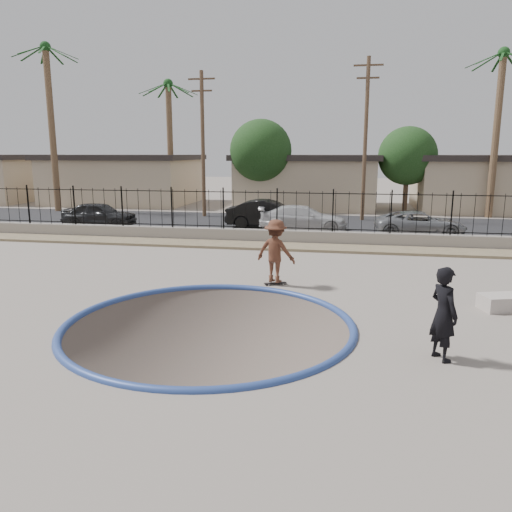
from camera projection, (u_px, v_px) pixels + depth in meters
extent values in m
cube|color=gray|center=(281.00, 259.00, 24.70)|extent=(120.00, 120.00, 2.20)
torus|color=navy|center=(209.00, 325.00, 11.96)|extent=(7.04, 7.04, 0.20)
cube|color=#948161|center=(273.00, 246.00, 21.77)|extent=(42.00, 1.60, 0.11)
cube|color=gray|center=(277.00, 237.00, 22.78)|extent=(42.00, 0.45, 0.60)
cube|color=black|center=(277.00, 228.00, 22.69)|extent=(40.00, 0.04, 0.03)
cube|color=black|center=(277.00, 193.00, 22.37)|extent=(40.00, 0.04, 0.04)
cube|color=black|center=(293.00, 223.00, 29.28)|extent=(90.00, 8.00, 0.04)
cube|color=tan|center=(124.00, 182.00, 40.77)|extent=(11.00, 8.00, 3.50)
cube|color=#2D2725|center=(123.00, 157.00, 40.38)|extent=(11.60, 8.60, 0.40)
cube|color=tan|center=(307.00, 184.00, 38.08)|extent=(10.00, 8.00, 3.50)
cube|color=#2D2725|center=(308.00, 158.00, 37.68)|extent=(10.60, 8.60, 0.40)
cube|color=tan|center=(504.00, 186.00, 35.56)|extent=(12.00, 8.00, 3.50)
cube|color=#2D2725|center=(506.00, 158.00, 35.16)|extent=(12.60, 8.60, 0.40)
cylinder|color=brown|center=(52.00, 131.00, 34.12)|extent=(0.44, 0.44, 11.00)
sphere|color=#174318|center=(45.00, 47.00, 33.01)|extent=(0.70, 0.70, 0.70)
cylinder|color=brown|center=(170.00, 147.00, 36.91)|extent=(0.44, 0.44, 9.00)
sphere|color=#174318|center=(168.00, 84.00, 36.01)|extent=(0.70, 0.70, 0.70)
cylinder|color=brown|center=(496.00, 137.00, 30.93)|extent=(0.44, 0.44, 10.00)
sphere|color=#174318|center=(504.00, 53.00, 29.92)|extent=(0.70, 0.70, 0.70)
cylinder|color=#473323|center=(203.00, 146.00, 31.38)|extent=(0.24, 0.24, 9.00)
cube|color=#473323|center=(201.00, 79.00, 30.57)|extent=(1.70, 0.10, 0.10)
cube|color=#473323|center=(202.00, 91.00, 30.71)|extent=(1.30, 0.10, 0.10)
cylinder|color=#473323|center=(365.00, 141.00, 29.53)|extent=(0.24, 0.24, 9.50)
cube|color=#473323|center=(369.00, 65.00, 28.66)|extent=(1.70, 0.10, 0.10)
cube|color=#473323|center=(368.00, 78.00, 28.81)|extent=(1.30, 0.10, 0.10)
cylinder|color=#473323|center=(261.00, 190.00, 35.30)|extent=(0.34, 0.34, 3.00)
sphere|color=#143311|center=(261.00, 151.00, 34.75)|extent=(4.32, 4.32, 4.32)
cylinder|color=#473323|center=(405.00, 192.00, 34.49)|extent=(0.34, 0.34, 2.75)
sphere|color=#143311|center=(408.00, 156.00, 33.98)|extent=(3.96, 3.96, 3.96)
imported|color=brown|center=(276.00, 254.00, 15.43)|extent=(1.42, 1.07, 1.96)
cube|color=black|center=(275.00, 283.00, 15.62)|extent=(0.72, 0.46, 0.02)
cylinder|color=silver|center=(269.00, 285.00, 15.51)|extent=(0.05, 0.04, 0.05)
cylinder|color=silver|center=(267.00, 284.00, 15.63)|extent=(0.05, 0.04, 0.05)
cylinder|color=silver|center=(283.00, 284.00, 15.62)|extent=(0.05, 0.04, 0.05)
cylinder|color=silver|center=(282.00, 283.00, 15.74)|extent=(0.05, 0.04, 0.05)
imported|color=black|center=(444.00, 314.00, 9.81)|extent=(0.74, 0.83, 1.90)
cube|color=#AAA097|center=(511.00, 302.00, 13.13)|extent=(1.74, 1.14, 0.40)
imported|color=black|center=(99.00, 214.00, 27.54)|extent=(4.08, 1.78, 1.37)
imported|color=black|center=(269.00, 214.00, 27.01)|extent=(4.60, 1.61, 1.52)
imported|color=silver|center=(303.00, 218.00, 26.00)|extent=(4.66, 2.08, 1.33)
imported|color=gray|center=(420.00, 224.00, 24.50)|extent=(4.51, 2.34, 1.22)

